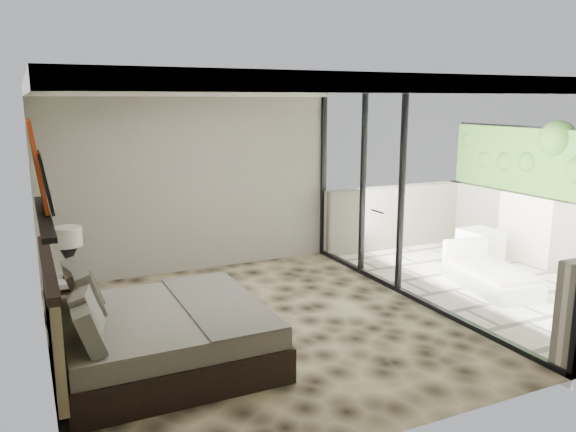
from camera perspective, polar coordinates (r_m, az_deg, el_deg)
name	(u,v)px	position (r m, az deg, el deg)	size (l,w,h in m)	color
floor	(256,326)	(6.75, -3.26, -11.09)	(5.00, 5.00, 0.00)	black
ceiling	(253,83)	(6.22, -3.56, 13.32)	(4.50, 5.00, 0.02)	silver
back_wall	(193,181)	(8.67, -9.60, 3.51)	(4.50, 0.02, 2.80)	gray
left_wall	(39,229)	(5.90, -24.01, -1.18)	(0.02, 5.00, 2.80)	gray
glass_wall	(416,195)	(7.46, 12.84, 2.07)	(0.08, 5.00, 2.80)	white
terrace_slab	(494,286)	(8.79, 20.18, -6.73)	(3.00, 5.00, 0.12)	beige
parapet_far	(562,236)	(9.62, 26.11, -1.88)	(0.30, 5.00, 1.10)	beige
foliage_hedge	(570,165)	(9.45, 26.71, 4.62)	(0.36, 4.60, 1.10)	#36651F
picture_ledge	(44,216)	(5.98, -23.55, 0.00)	(0.12, 2.20, 0.05)	black
bed	(154,333)	(5.86, -13.43, -11.49)	(2.07, 2.00, 1.14)	black
nightstand	(74,300)	(7.35, -20.89, -7.94)	(0.48, 0.48, 0.48)	black
table_lamp	(68,245)	(7.18, -21.44, -2.80)	(0.34, 0.34, 0.62)	black
abstract_canvas	(37,165)	(6.20, -24.15, 4.78)	(0.04, 0.90, 0.90)	red
framed_print	(45,182)	(5.97, -23.44, 3.16)	(0.03, 0.50, 0.60)	black
ottoman	(480,246)	(9.63, 18.91, -2.95)	(0.56, 0.56, 0.56)	white
lounger	(489,276)	(8.46, 19.76, -5.74)	(0.96, 1.54, 0.56)	silver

